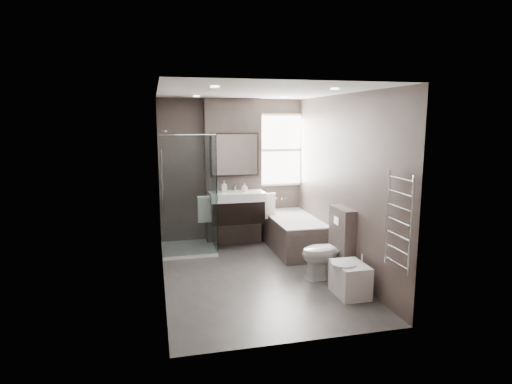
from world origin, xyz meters
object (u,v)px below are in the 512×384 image
object	(u,v)px
vanity	(237,207)
bathtub	(293,232)
toilet	(327,252)
bidet	(350,279)

from	to	relation	value
vanity	bathtub	bearing A→B (deg)	-19.37
toilet	bidet	xyz separation A→B (m)	(0.04, -0.64, -0.16)
vanity	bidet	size ratio (longest dim) A/B	1.75
vanity	bidet	world-z (taller)	vanity
vanity	bidet	distance (m)	2.62
toilet	bidet	world-z (taller)	toilet
bathtub	bidet	distance (m)	2.04
bathtub	toilet	xyz separation A→B (m)	(0.05, -1.39, 0.07)
vanity	toilet	xyz separation A→B (m)	(0.97, -1.72, -0.36)
toilet	bidet	bearing A→B (deg)	-1.62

